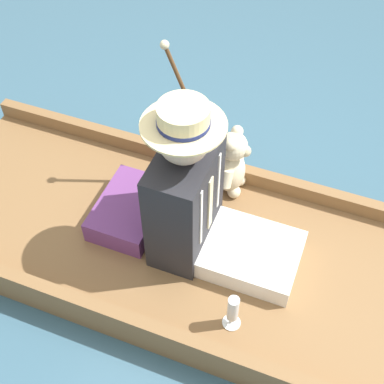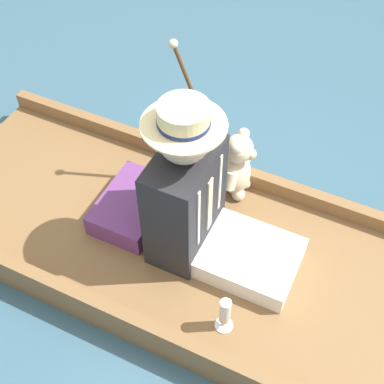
% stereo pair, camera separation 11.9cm
% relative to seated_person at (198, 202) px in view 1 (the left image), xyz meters
% --- Properties ---
extents(ground_plane, '(16.00, 16.00, 0.00)m').
position_rel_seated_person_xyz_m(ground_plane, '(0.02, 0.10, -0.45)').
color(ground_plane, '#385B70').
extents(punt_boat, '(1.09, 3.11, 0.21)m').
position_rel_seated_person_xyz_m(punt_boat, '(0.02, 0.10, -0.38)').
color(punt_boat, brown).
rests_on(punt_boat, ground_plane).
extents(seat_cushion, '(0.44, 0.31, 0.12)m').
position_rel_seated_person_xyz_m(seat_cushion, '(-0.03, -0.38, -0.27)').
color(seat_cushion, '#6B3875').
rests_on(seat_cushion, punt_boat).
extents(seated_person, '(0.42, 0.74, 0.87)m').
position_rel_seated_person_xyz_m(seated_person, '(0.00, 0.00, 0.00)').
color(seated_person, white).
rests_on(seated_person, punt_boat).
extents(teddy_bear, '(0.28, 0.17, 0.41)m').
position_rel_seated_person_xyz_m(teddy_bear, '(-0.41, 0.04, -0.14)').
color(teddy_bear, beige).
rests_on(teddy_bear, punt_boat).
extents(wine_glass, '(0.08, 0.08, 0.21)m').
position_rel_seated_person_xyz_m(wine_glass, '(0.35, 0.29, -0.21)').
color(wine_glass, silver).
rests_on(wine_glass, punt_boat).
extents(walking_cane, '(0.04, 0.35, 0.84)m').
position_rel_seated_person_xyz_m(walking_cane, '(-0.43, -0.20, 0.16)').
color(walking_cane, brown).
rests_on(walking_cane, punt_boat).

